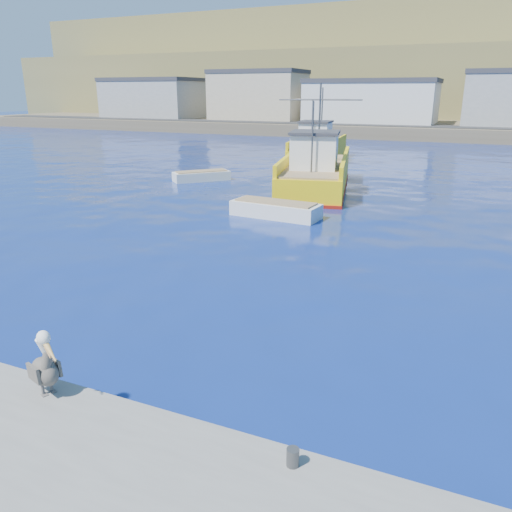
{
  "coord_description": "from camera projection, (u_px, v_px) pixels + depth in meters",
  "views": [
    {
      "loc": [
        5.0,
        -9.38,
        5.97
      ],
      "look_at": [
        -0.56,
        3.33,
        1.39
      ],
      "focal_mm": 35.0,
      "sensor_mm": 36.0,
      "label": 1
    }
  ],
  "objects": [
    {
      "name": "ground",
      "position": [
        222.0,
        354.0,
        11.94
      ],
      "size": [
        260.0,
        260.0,
        0.0
      ],
      "primitive_type": "plane",
      "color": "navy",
      "rests_on": "ground"
    },
    {
      "name": "dock_bollards",
      "position": [
        161.0,
        418.0,
        8.55
      ],
      "size": [
        36.2,
        0.2,
        0.3
      ],
      "color": "#4C4C4C",
      "rests_on": "dock"
    },
    {
      "name": "far_shore",
      "position": [
        461.0,
        76.0,
        104.1
      ],
      "size": [
        200.0,
        81.0,
        24.0
      ],
      "color": "brown",
      "rests_on": "ground"
    },
    {
      "name": "trawler_yellow_a",
      "position": [
        316.0,
        173.0,
        31.62
      ],
      "size": [
        6.16,
        12.07,
        6.54
      ],
      "color": "yellow",
      "rests_on": "ground"
    },
    {
      "name": "trawler_yellow_b",
      "position": [
        318.0,
        150.0,
        44.59
      ],
      "size": [
        4.86,
        10.57,
        6.39
      ],
      "color": "yellow",
      "rests_on": "ground"
    },
    {
      "name": "skiff_left",
      "position": [
        202.0,
        177.0,
        35.01
      ],
      "size": [
        3.67,
        3.78,
        0.85
      ],
      "color": "silver",
      "rests_on": "ground"
    },
    {
      "name": "skiff_mid",
      "position": [
        275.0,
        211.0,
        24.88
      ],
      "size": [
        4.59,
        1.97,
        0.97
      ],
      "color": "silver",
      "rests_on": "ground"
    },
    {
      "name": "pelican",
      "position": [
        45.0,
        367.0,
        9.31
      ],
      "size": [
        1.09,
        0.71,
        1.38
      ],
      "color": "#595451",
      "rests_on": "dock"
    }
  ]
}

